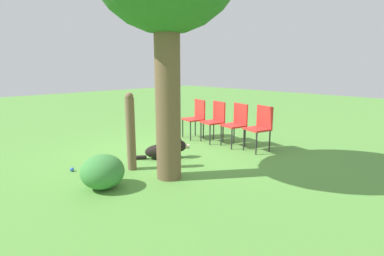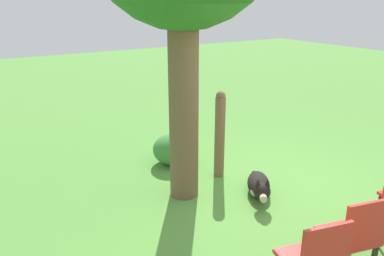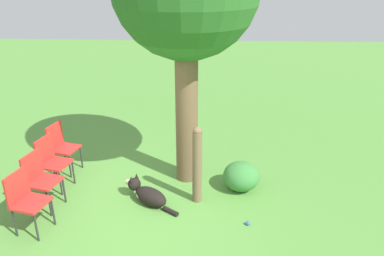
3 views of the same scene
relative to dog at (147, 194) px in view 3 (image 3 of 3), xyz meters
name	(u,v)px [view 3 (image 3 of 3)]	position (x,y,z in m)	size (l,w,h in m)	color
ground_plane	(146,206)	(-0.02, -0.11, -0.15)	(30.00, 30.00, 0.00)	#56933D
dog	(147,194)	(0.00, 0.00, 0.00)	(0.95, 0.71, 0.41)	black
fence_post	(197,165)	(0.80, 0.09, 0.51)	(0.15, 0.15, 1.32)	brown
red_chair_0	(26,198)	(-1.60, -0.77, 0.39)	(0.51, 0.53, 0.93)	red
red_chair_1	(40,177)	(-1.64, -0.19, 0.39)	(0.51, 0.53, 0.93)	red
red_chair_2	(51,159)	(-1.69, 0.39, 0.39)	(0.51, 0.53, 0.93)	red
red_chair_3	(61,144)	(-1.74, 0.96, 0.39)	(0.51, 0.53, 0.93)	red
tennis_ball	(248,223)	(1.59, -0.52, -0.12)	(0.07, 0.07, 0.07)	blue
low_shrub	(241,176)	(1.55, 0.48, 0.10)	(0.62, 0.62, 0.50)	#3D843D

